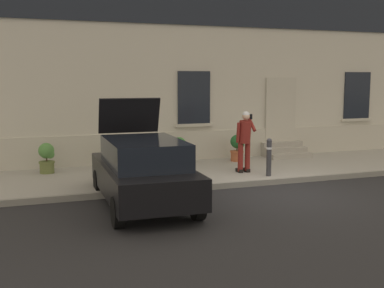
# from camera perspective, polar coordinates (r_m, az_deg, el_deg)

# --- Properties ---
(ground_plane) EXTENTS (80.00, 80.00, 0.00)m
(ground_plane) POSITION_cam_1_polar(r_m,az_deg,el_deg) (12.07, 10.30, -5.78)
(ground_plane) COLOR #232326
(sidewalk) EXTENTS (24.00, 3.60, 0.15)m
(sidewalk) POSITION_cam_1_polar(r_m,az_deg,el_deg) (14.49, 4.80, -3.12)
(sidewalk) COLOR #99968E
(sidewalk) RESTS_ON ground
(curb_edge) EXTENTS (24.00, 0.12, 0.15)m
(curb_edge) POSITION_cam_1_polar(r_m,az_deg,el_deg) (12.85, 8.23, -4.56)
(curb_edge) COLOR gray
(curb_edge) RESTS_ON ground
(building_facade) EXTENTS (24.00, 1.52, 7.50)m
(building_facade) POSITION_cam_1_polar(r_m,az_deg,el_deg) (16.57, 1.36, 10.94)
(building_facade) COLOR beige
(building_facade) RESTS_ON ground
(entrance_stoop) EXTENTS (1.52, 0.96, 0.48)m
(entrance_stoop) POSITION_cam_1_polar(r_m,az_deg,el_deg) (16.89, 10.91, -0.80)
(entrance_stoop) COLOR #9E998E
(entrance_stoop) RESTS_ON sidewalk
(hatchback_car_black) EXTENTS (1.87, 4.11, 2.34)m
(hatchback_car_black) POSITION_cam_1_polar(r_m,az_deg,el_deg) (10.59, -5.83, -3.15)
(hatchback_car_black) COLOR black
(hatchback_car_black) RESTS_ON ground
(bollard_near_person) EXTENTS (0.15, 0.15, 1.04)m
(bollard_near_person) POSITION_cam_1_polar(r_m,az_deg,el_deg) (13.30, 9.12, -1.38)
(bollard_near_person) COLOR #333338
(bollard_near_person) RESTS_ON sidewalk
(bollard_far_left) EXTENTS (0.15, 0.15, 1.04)m
(bollard_far_left) POSITION_cam_1_polar(r_m,az_deg,el_deg) (11.97, -7.10, -2.34)
(bollard_far_left) COLOR #333338
(bollard_far_left) RESTS_ON sidewalk
(person_on_phone) EXTENTS (0.51, 0.48, 1.75)m
(person_on_phone) POSITION_cam_1_polar(r_m,az_deg,el_deg) (13.63, 6.27, 0.75)
(person_on_phone) COLOR maroon
(person_on_phone) RESTS_ON sidewalk
(planter_olive) EXTENTS (0.44, 0.44, 0.86)m
(planter_olive) POSITION_cam_1_polar(r_m,az_deg,el_deg) (14.15, -16.84, -1.51)
(planter_olive) COLOR #606B38
(planter_olive) RESTS_ON sidewalk
(planter_cream) EXTENTS (0.44, 0.44, 0.86)m
(planter_cream) POSITION_cam_1_polar(r_m,az_deg,el_deg) (14.38, -8.97, -1.13)
(planter_cream) COLOR beige
(planter_cream) RESTS_ON sidewalk
(planter_charcoal) EXTENTS (0.44, 0.44, 0.86)m
(planter_charcoal) POSITION_cam_1_polar(r_m,az_deg,el_deg) (14.88, -1.48, -0.75)
(planter_charcoal) COLOR #2D2D30
(planter_charcoal) RESTS_ON sidewalk
(planter_terracotta) EXTENTS (0.44, 0.44, 0.86)m
(planter_terracotta) POSITION_cam_1_polar(r_m,az_deg,el_deg) (15.62, 5.40, -0.38)
(planter_terracotta) COLOR #B25B38
(planter_terracotta) RESTS_ON sidewalk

